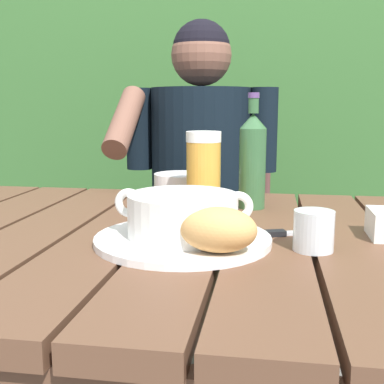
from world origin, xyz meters
TOP-DOWN VIEW (x-y plane):
  - dining_table at (0.00, 0.00)m, footprint 1.28×0.87m
  - hedge_backdrop at (0.23, 1.67)m, footprint 3.33×0.99m
  - chair_near_diner at (-0.08, 0.87)m, footprint 0.45×0.43m
  - person_eating at (-0.08, 0.68)m, footprint 0.48×0.47m
  - serving_plate at (-0.00, -0.06)m, footprint 0.30×0.30m
  - soup_bowl at (-0.00, -0.06)m, footprint 0.24×0.19m
  - bread_roll at (0.07, -0.14)m, footprint 0.12×0.09m
  - beer_glass at (0.00, 0.20)m, footprint 0.08×0.08m
  - beer_bottle at (0.10, 0.24)m, footprint 0.06×0.06m
  - water_glass_small at (0.21, -0.08)m, footprint 0.06×0.06m
  - table_knife at (0.17, 0.01)m, footprint 0.15×0.07m
  - diner_bowl at (-0.08, 0.34)m, footprint 0.13×0.13m

SIDE VIEW (x-z plane):
  - chair_near_diner at x=-0.08m, z-range 0.00..0.93m
  - dining_table at x=0.00m, z-range 0.28..1.03m
  - person_eating at x=-0.08m, z-range 0.11..1.35m
  - table_knife at x=0.17m, z-range 0.75..0.76m
  - serving_plate at x=0.00m, z-range 0.75..0.76m
  - diner_bowl at x=-0.08m, z-range 0.75..0.81m
  - water_glass_small at x=0.21m, z-range 0.75..0.81m
  - bread_roll at x=0.07m, z-range 0.76..0.83m
  - soup_bowl at x=0.00m, z-range 0.76..0.84m
  - beer_glass at x=0.00m, z-range 0.75..0.92m
  - beer_bottle at x=0.10m, z-range 0.73..0.99m
  - hedge_backdrop at x=0.23m, z-range -0.02..2.45m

